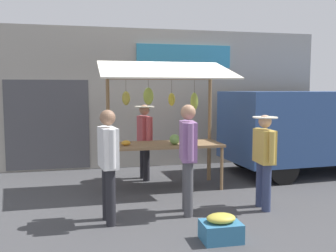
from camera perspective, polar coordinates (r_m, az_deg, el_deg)
The scene contains 9 objects.
ground_plane at distance 7.48m, azimuth -0.52°, elevation -9.35°, with size 40.00×40.00×0.00m, color #424244.
street_backdrop at distance 9.38m, azimuth -3.61°, elevation 4.20°, with size 9.00×0.30×3.40m.
market_stall at distance 7.26m, azimuth -0.62°, elevation 2.56°, with size 2.50×1.46×2.50m.
vendor_with_sunhat at distance 7.97m, azimuth -3.59°, elevation -1.50°, with size 0.42×0.69×1.61m.
shopper_in_striped_shirt at distance 5.45m, azimuth -9.09°, elevation -4.82°, with size 0.28×0.70×1.65m.
shopper_with_shopping_bag at distance 5.78m, azimuth 3.06°, elevation -3.76°, with size 0.29×0.71×1.70m.
shopper_in_grey_tee at distance 6.21m, azimuth 14.43°, elevation -4.24°, with size 0.39×0.66×1.53m.
parked_van at distance 9.32m, azimuth 21.36°, elevation 0.26°, with size 4.50×2.10×1.88m.
produce_crate_near at distance 5.00m, azimuth 8.05°, elevation -15.21°, with size 0.50×0.39×0.36m.
Camera 1 is at (1.53, 7.06, 1.94)m, focal length 40.03 mm.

